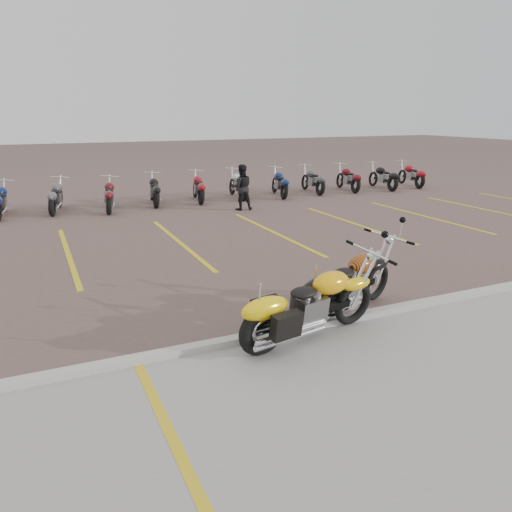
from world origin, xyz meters
The scene contains 9 objects.
ground centered at (0.00, 0.00, 0.00)m, with size 100.00×100.00×0.00m, color brown.
concrete_apron centered at (0.00, -4.50, 0.01)m, with size 60.00×5.00×0.01m, color #9E9B93.
curb centered at (0.00, -2.00, 0.06)m, with size 60.00×0.18×0.12m, color #ADAAA3.
parking_stripes centered at (0.00, 4.00, 0.00)m, with size 38.00×5.50×0.01m, color gold, non-canonical shape.
apron_stripe centered at (-2.30, -4.50, 0.01)m, with size 0.12×5.00×0.00m, color gold.
yellow_cruiser centered at (0.10, -2.27, 0.50)m, with size 2.44×0.61×1.01m.
flame_cruiser centered at (1.14, -1.71, 0.49)m, with size 2.29×0.98×0.98m.
person_b centered at (3.18, 7.47, 0.77)m, with size 0.75×0.58×1.54m, color black.
bg_bike_row centered at (1.50, 9.51, 0.55)m, with size 22.45×2.08×1.10m.
Camera 1 is at (-3.32, -8.08, 3.22)m, focal length 35.00 mm.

